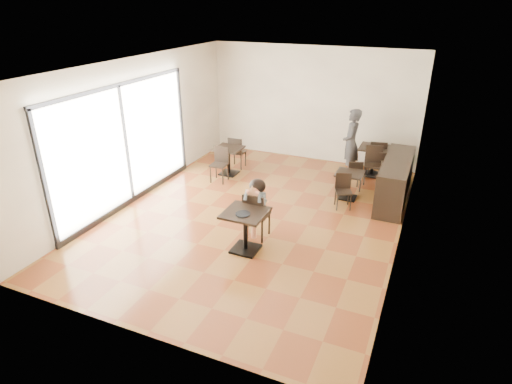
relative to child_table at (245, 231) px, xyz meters
The scene contains 23 objects.
floor 1.49m from the child_table, 104.80° to the left, with size 6.00×8.00×0.01m, color brown.
ceiling 3.14m from the child_table, 104.80° to the left, with size 6.00×8.00×0.01m, color white.
wall_back 5.53m from the child_table, 93.90° to the left, with size 6.00×0.01×3.20m, color white.
wall_front 2.89m from the child_table, 98.00° to the right, with size 6.00×0.01×3.20m, color white.
wall_left 3.83m from the child_table, 157.59° to the left, with size 0.01×8.00×3.20m, color white.
wall_right 3.21m from the child_table, 27.81° to the left, with size 0.01×8.00×3.20m, color white.
storefront_window 3.59m from the child_table, 165.09° to the left, with size 0.04×4.50×2.60m, color white.
child_table is the anchor object (origin of this frame).
child_chair 0.56m from the child_table, 90.00° to the left, with size 0.44×0.44×0.98m, color black, non-canonical shape.
child 0.59m from the child_table, 90.00° to the left, with size 0.44×0.61×1.23m, color slate, non-canonical shape.
plate 0.43m from the child_table, 90.00° to the right, with size 0.27×0.27×0.02m, color black.
pizza_slice 0.75m from the child_table, 90.00° to the left, with size 0.29×0.22×0.07m, color #EFD884, non-canonical shape.
adult_patron 4.59m from the child_table, 77.45° to the left, with size 0.66×0.43×1.81m, color #36363B.
cafe_table_mid 3.31m from the child_table, 67.19° to the left, with size 0.62×0.62×0.65m, color black, non-canonical shape.
cafe_table_left 3.87m from the child_table, 121.20° to the left, with size 0.70×0.70×0.74m, color black, non-canonical shape.
cafe_table_back 5.00m from the child_table, 71.84° to the left, with size 0.75×0.75×0.79m, color black, non-canonical shape.
chair_mid_a 3.82m from the child_table, 70.39° to the left, with size 0.35×0.35×0.78m, color black, non-canonical shape.
chair_mid_b 2.81m from the child_table, 62.84° to the left, with size 0.35×0.35×0.78m, color black, non-canonical shape.
chair_left_a 4.35m from the child_table, 117.44° to the left, with size 0.40×0.40×0.89m, color black, non-canonical shape.
chair_left_b 3.41m from the child_table, 125.99° to the left, with size 0.40×0.40×0.89m, color black, non-canonical shape.
chair_back_a 5.16m from the child_table, 71.44° to the left, with size 0.43×0.43×0.95m, color black, non-canonical shape.
chair_back_b 4.51m from the child_table, 68.68° to the left, with size 0.43×0.43×0.95m, color black, non-canonical shape.
service_counter 4.09m from the child_table, 56.03° to the left, with size 0.60×2.40×1.00m, color black.
Camera 1 is at (3.28, -7.67, 4.39)m, focal length 30.00 mm.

